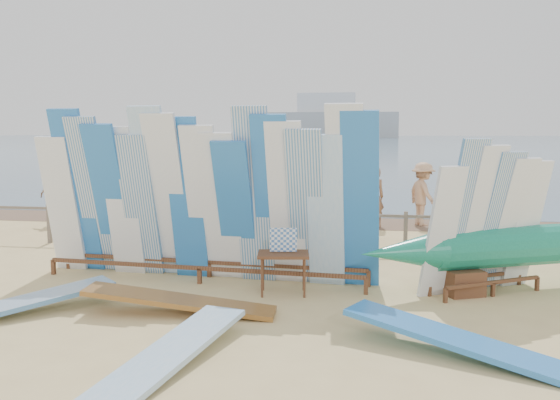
% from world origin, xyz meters
% --- Properties ---
extents(ground, '(160.00, 160.00, 0.00)m').
position_xyz_m(ground, '(0.00, 0.00, 0.00)').
color(ground, '#DDC27F').
rests_on(ground, ground).
extents(ocean, '(320.00, 240.00, 0.02)m').
position_xyz_m(ocean, '(0.00, 128.00, 0.00)').
color(ocean, '#46647D').
rests_on(ocean, ground).
extents(wet_sand_strip, '(40.00, 2.60, 0.01)m').
position_xyz_m(wet_sand_strip, '(0.00, 7.20, 0.00)').
color(wet_sand_strip, brown).
rests_on(wet_sand_strip, ground).
extents(distant_ship, '(45.00, 8.00, 14.00)m').
position_xyz_m(distant_ship, '(-12.00, 180.00, 5.31)').
color(distant_ship, '#999EA3').
rests_on(distant_ship, ocean).
extents(fence, '(12.08, 0.08, 0.90)m').
position_xyz_m(fence, '(0.00, 3.00, 0.63)').
color(fence, '#706254').
rests_on(fence, ground).
extents(main_surfboard_rack, '(6.01, 1.24, 2.99)m').
position_xyz_m(main_surfboard_rack, '(0.48, 0.26, 1.35)').
color(main_surfboard_rack, brown).
rests_on(main_surfboard_rack, ground).
extents(side_surfboard_rack, '(2.12, 1.57, 2.46)m').
position_xyz_m(side_surfboard_rack, '(5.08, 0.16, 1.10)').
color(side_surfboard_rack, brown).
rests_on(side_surfboard_rack, ground).
extents(vendor_table, '(0.87, 0.67, 1.06)m').
position_xyz_m(vendor_table, '(1.94, -0.36, 0.35)').
color(vendor_table, brown).
rests_on(vendor_table, ground).
extents(flat_board_d, '(2.66, 1.70, 0.38)m').
position_xyz_m(flat_board_d, '(4.31, -2.60, 0.00)').
color(flat_board_d, blue).
rests_on(flat_board_d, ground).
extents(flat_board_c, '(2.72, 0.75, 0.37)m').
position_xyz_m(flat_board_c, '(0.67, -1.60, 0.00)').
color(flat_board_c, '#9C652A').
rests_on(flat_board_c, ground).
extents(flat_board_e, '(2.27, 2.33, 0.32)m').
position_xyz_m(flat_board_e, '(-1.58, -2.03, 0.00)').
color(flat_board_e, silver).
rests_on(flat_board_e, ground).
extents(flat_board_b, '(1.14, 2.76, 0.26)m').
position_xyz_m(flat_board_b, '(1.14, -3.36, 0.00)').
color(flat_board_b, '#90BEE7').
rests_on(flat_board_b, ground).
extents(beach_chair_left, '(0.66, 0.68, 0.93)m').
position_xyz_m(beach_chair_left, '(-0.47, 3.75, 0.27)').
color(beach_chair_left, '#B3132E').
rests_on(beach_chair_left, ground).
extents(beach_chair_right, '(0.68, 0.70, 0.88)m').
position_xyz_m(beach_chair_right, '(0.65, 3.84, 0.26)').
color(beach_chair_right, '#B3132E').
rests_on(beach_chair_right, ground).
extents(stroller, '(0.63, 0.83, 1.06)m').
position_xyz_m(stroller, '(2.37, 3.61, 0.42)').
color(stroller, '#B3132E').
rests_on(stroller, ground).
extents(beachgoer_9, '(0.91, 1.19, 1.72)m').
position_xyz_m(beachgoer_9, '(4.64, 6.89, 0.86)').
color(beachgoer_9, tan).
rests_on(beachgoer_9, ground).
extents(beachgoer_2, '(0.78, 0.42, 1.56)m').
position_xyz_m(beachgoer_2, '(-0.91, 3.60, 0.78)').
color(beachgoer_2, beige).
rests_on(beachgoer_2, ground).
extents(beachgoer_1, '(0.76, 0.68, 1.83)m').
position_xyz_m(beachgoer_1, '(-2.30, 5.56, 0.92)').
color(beachgoer_1, '#8C6042').
rests_on(beachgoer_1, ground).
extents(beachgoer_3, '(1.02, 1.16, 1.71)m').
position_xyz_m(beachgoer_3, '(-0.00, 4.82, 0.85)').
color(beachgoer_3, tan).
rests_on(beachgoer_3, ground).
extents(beachgoer_8, '(0.77, 0.86, 1.62)m').
position_xyz_m(beachgoer_8, '(2.53, 3.60, 0.81)').
color(beachgoer_8, beige).
rests_on(beachgoer_8, ground).
extents(beachgoer_5, '(1.52, 1.04, 1.57)m').
position_xyz_m(beachgoer_5, '(1.61, 6.49, 0.78)').
color(beachgoer_5, beige).
rests_on(beachgoer_5, ground).
extents(beachgoer_extra_1, '(1.03, 0.79, 1.62)m').
position_xyz_m(beachgoer_extra_1, '(-5.20, 5.58, 0.81)').
color(beachgoer_extra_1, '#8C6042').
rests_on(beachgoer_extra_1, ground).
extents(beachgoer_6, '(0.89, 0.94, 1.80)m').
position_xyz_m(beachgoer_6, '(1.01, 4.99, 0.90)').
color(beachgoer_6, tan).
rests_on(beachgoer_6, ground).
extents(beachgoer_11, '(0.55, 1.56, 1.66)m').
position_xyz_m(beachgoer_11, '(-5.61, 6.98, 0.83)').
color(beachgoer_11, beige).
rests_on(beachgoer_11, ground).
extents(beachgoer_7, '(0.66, 0.52, 1.61)m').
position_xyz_m(beachgoer_7, '(3.34, 6.38, 0.80)').
color(beachgoer_7, '#8C6042').
rests_on(beachgoer_7, ground).
extents(beachgoer_4, '(1.01, 0.94, 1.65)m').
position_xyz_m(beachgoer_4, '(-0.67, 4.89, 0.82)').
color(beachgoer_4, '#8C6042').
rests_on(beachgoer_4, ground).
extents(beachgoer_extra_0, '(1.16, 0.91, 1.67)m').
position_xyz_m(beachgoer_extra_0, '(6.29, 4.93, 0.84)').
color(beachgoer_extra_0, tan).
rests_on(beachgoer_extra_0, ground).
extents(beachgoer_0, '(0.84, 0.90, 1.71)m').
position_xyz_m(beachgoer_0, '(-4.29, 4.86, 0.86)').
color(beachgoer_0, tan).
rests_on(beachgoer_0, ground).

